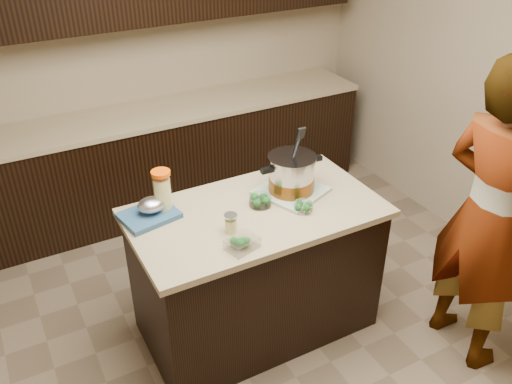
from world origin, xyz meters
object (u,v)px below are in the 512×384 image
stock_pot (292,176)px  lemonade_pitcher (163,194)px  person (489,218)px  island (256,270)px

stock_pot → lemonade_pitcher: stock_pot is taller
person → island: bearing=57.2°
island → stock_pot: (0.28, 0.07, 0.56)m
stock_pot → lemonade_pitcher: (-0.75, 0.16, 0.01)m
stock_pot → lemonade_pitcher: bearing=170.1°
lemonade_pitcher → stock_pot: bearing=-12.1°
island → lemonade_pitcher: 0.78m
island → lemonade_pitcher: bearing=153.9°
stock_pot → lemonade_pitcher: 0.77m
island → lemonade_pitcher: (-0.47, 0.23, 0.57)m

